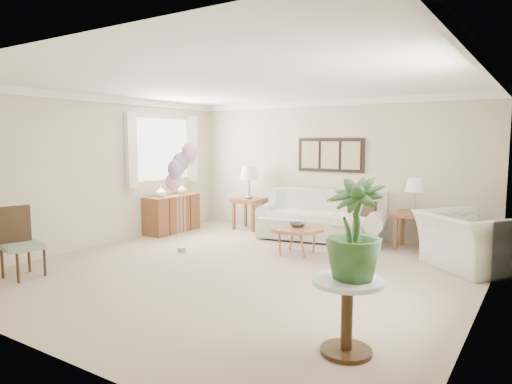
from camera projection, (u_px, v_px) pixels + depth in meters
ground_plane at (243, 271)px, 6.43m from camera, size 6.00×6.00×0.00m
room_shell at (240, 155)px, 6.39m from camera, size 6.04×6.04×2.60m
wall_art_triptych at (330, 155)px, 8.73m from camera, size 1.35×0.06×0.65m
sofa at (321, 220)px, 8.46m from camera, size 2.61×1.32×0.90m
end_table_left at (249, 203)px, 9.41m from camera, size 0.59×0.53×0.64m
end_table_right at (414, 218)px, 7.64m from camera, size 0.59×0.53×0.64m
lamp_left at (249, 174)px, 9.34m from camera, size 0.38×0.38×0.67m
lamp_right at (415, 186)px, 7.58m from camera, size 0.32×0.32×0.57m
coffee_table at (297, 229)px, 7.33m from camera, size 0.87×0.87×0.44m
decor_bowl at (297, 225)px, 7.36m from camera, size 0.33×0.33×0.06m
armchair at (470, 242)px, 6.44m from camera, size 1.65×1.64×0.81m
side_table at (347, 298)px, 3.87m from camera, size 0.61×0.61×0.66m
potted_plant at (354, 229)px, 3.81m from camera, size 0.52×0.52×0.86m
accent_chair at (19, 240)px, 6.11m from camera, size 0.57×0.57×0.95m
credenza at (172, 214)px, 9.13m from camera, size 0.46×1.20×0.74m
vase_white at (161, 192)px, 8.81m from camera, size 0.26×0.26×0.21m
vase_sage at (182, 189)px, 9.31m from camera, size 0.25×0.25×0.20m
balloon_cluster at (181, 164)px, 7.32m from camera, size 0.53×0.51×1.80m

